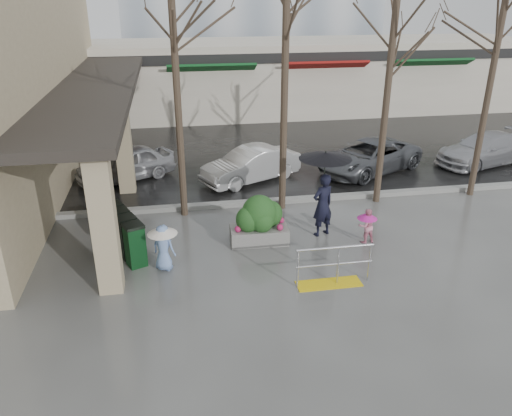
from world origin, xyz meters
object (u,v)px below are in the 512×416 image
object	(u,v)px
child_blue	(163,243)
car_a	(125,164)
tree_west	(174,49)
tree_midwest	(286,42)
car_d	(485,149)
handrail	(332,270)
woman	(324,185)
news_boxes	(124,233)
car_b	(251,165)
child_pink	(367,223)
planter	(259,220)
tree_mideast	(391,53)
tree_east	(499,33)
car_c	(369,156)

from	to	relation	value
child_blue	car_a	distance (m)	7.14
tree_west	tree_midwest	world-z (taller)	tree_midwest
car_d	handrail	bearing A→B (deg)	-64.68
child_blue	car_a	size ratio (longest dim) A/B	0.33
child_blue	car_d	distance (m)	14.55
woman	news_boxes	size ratio (longest dim) A/B	1.20
news_boxes	car_d	xyz separation A→B (m)	(14.10, 5.32, 0.04)
tree_midwest	woman	distance (m)	4.32
car_b	child_pink	bearing A→B (deg)	-2.63
planter	tree_mideast	bearing A→B (deg)	26.99
handrail	tree_east	world-z (taller)	tree_east
tree_mideast	news_boxes	bearing A→B (deg)	-164.42
tree_west	car_d	xyz separation A→B (m)	(12.42, 3.04, -4.45)
woman	car_b	distance (m)	5.08
tree_west	car_b	world-z (taller)	tree_west
tree_east	car_a	xyz separation A→B (m)	(-12.02, 3.64, -4.75)
tree_east	news_boxes	bearing A→B (deg)	-168.95
planter	tree_midwest	bearing A→B (deg)	62.73
child_pink	child_blue	xyz separation A→B (m)	(-5.64, -0.54, 0.16)
handrail	tree_west	world-z (taller)	tree_west
tree_mideast	planter	bearing A→B (deg)	-153.01
planter	car_b	xyz separation A→B (m)	(0.57, 4.96, -0.05)
handrail	car_b	bearing A→B (deg)	95.85
tree_midwest	tree_east	xyz separation A→B (m)	(6.80, -0.00, 0.15)
handrail	tree_mideast	world-z (taller)	tree_mideast
woman	car_a	distance (m)	8.33
child_blue	planter	bearing A→B (deg)	-128.35
child_pink	tree_midwest	bearing A→B (deg)	-64.50
tree_west	tree_east	bearing A→B (deg)	0.00
tree_midwest	child_pink	size ratio (longest dim) A/B	6.88
child_blue	car_c	world-z (taller)	car_c
child_pink	planter	bearing A→B (deg)	-17.41
tree_mideast	car_a	size ratio (longest dim) A/B	1.76
car_a	handrail	bearing A→B (deg)	5.58
tree_mideast	child_blue	world-z (taller)	tree_mideast
planter	tree_east	bearing A→B (deg)	15.95
woman	handrail	bearing A→B (deg)	56.58
handrail	tree_mideast	bearing A→B (deg)	56.81
handrail	news_boxes	bearing A→B (deg)	153.46
handrail	tree_west	xyz separation A→B (m)	(-3.36, 4.80, 4.71)
child_pink	news_boxes	bearing A→B (deg)	-11.66
tree_mideast	tree_east	distance (m)	3.54
car_b	tree_west	bearing A→B (deg)	-70.22
child_pink	car_b	xyz separation A→B (m)	(-2.41, 5.51, 0.05)
car_c	car_d	xyz separation A→B (m)	(5.07, 0.10, 0.00)
tree_east	tree_west	bearing A→B (deg)	180.00
tree_east	child_blue	distance (m)	12.09
car_b	tree_mideast	bearing A→B (deg)	29.27
tree_west	car_c	xyz separation A→B (m)	(7.35, 2.94, -4.45)
handrail	car_a	bearing A→B (deg)	122.54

